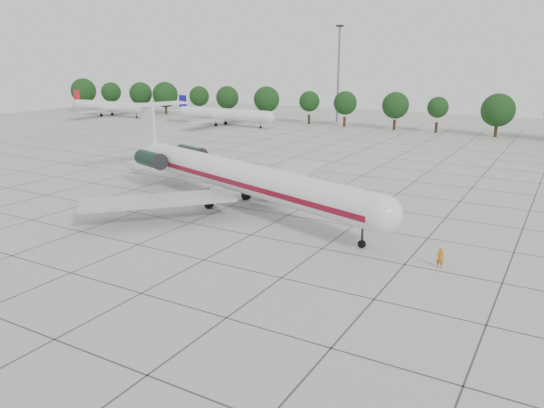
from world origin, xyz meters
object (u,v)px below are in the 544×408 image
(bg_airliner_b, at_px, (223,114))
(floodlight_mast, at_px, (339,69))
(main_airliner, at_px, (231,174))
(bg_airliner_a, at_px, (108,106))
(ground_crew, at_px, (440,258))

(bg_airliner_b, height_order, floodlight_mast, floodlight_mast)
(main_airliner, relative_size, floodlight_mast, 1.82)
(bg_airliner_a, xyz_separation_m, bg_airliner_b, (43.11, -1.19, 0.00))
(main_airliner, height_order, floodlight_mast, floodlight_mast)
(ground_crew, height_order, bg_airliner_a, bg_airliner_a)
(ground_crew, bearing_deg, main_airliner, -14.90)
(bg_airliner_b, distance_m, floodlight_mast, 33.36)
(bg_airliner_a, bearing_deg, ground_crew, -31.74)
(bg_airliner_b, bearing_deg, ground_crew, -44.23)
(bg_airliner_b, bearing_deg, bg_airliner_a, 178.42)
(bg_airliner_a, bearing_deg, main_airliner, -35.82)
(bg_airliner_a, relative_size, bg_airliner_b, 1.00)
(main_airliner, height_order, ground_crew, main_airliner)
(main_airliner, distance_m, floodlight_mast, 87.05)
(bg_airliner_a, bearing_deg, floodlight_mast, 16.92)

